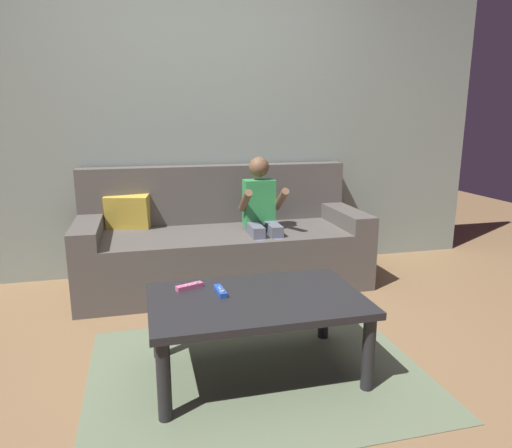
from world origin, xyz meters
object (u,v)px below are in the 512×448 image
couch (222,245)px  coffee_table (257,308)px  game_remote_blue_near_edge (220,291)px  game_remote_pink_center (190,286)px  person_seated_on_couch (262,215)px

couch → coffee_table: size_ratio=2.04×
game_remote_blue_near_edge → game_remote_pink_center: 0.17m
coffee_table → game_remote_blue_near_edge: game_remote_blue_near_edge is taller
game_remote_blue_near_edge → game_remote_pink_center: (-0.14, 0.10, 0.00)m
couch → person_seated_on_couch: size_ratio=2.17×
game_remote_blue_near_edge → game_remote_pink_center: size_ratio=0.99×
game_remote_pink_center → couch: bearing=72.1°
person_seated_on_couch → coffee_table: (-0.33, -1.14, -0.21)m
coffee_table → game_remote_pink_center: size_ratio=7.15×
game_remote_pink_center → game_remote_blue_near_edge: bearing=-35.5°
couch → game_remote_blue_near_edge: size_ratio=14.70×
person_seated_on_couch → couch: bearing=145.2°
couch → game_remote_blue_near_edge: (-0.22, -1.23, 0.11)m
couch → game_remote_blue_near_edge: bearing=-100.4°
game_remote_blue_near_edge → game_remote_pink_center: bearing=144.5°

